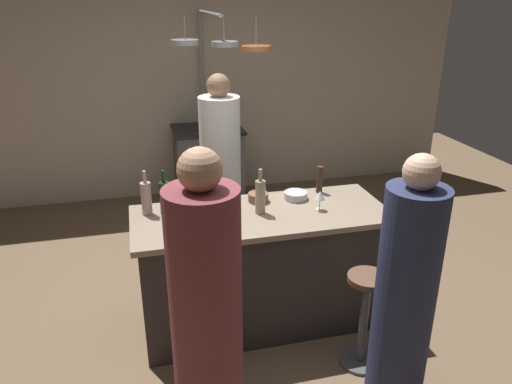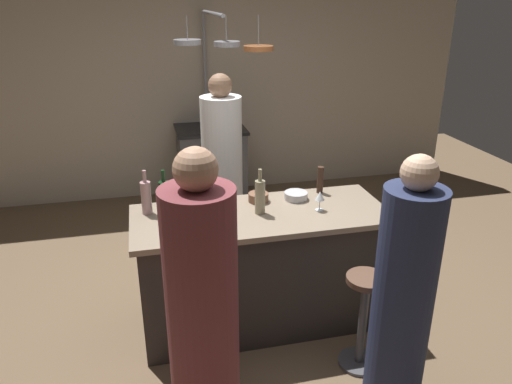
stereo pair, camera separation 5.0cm
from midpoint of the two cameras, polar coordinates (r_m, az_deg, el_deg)
ground_plane at (r=3.89m, az=0.18°, el=-14.62°), size 9.00×9.00×0.00m
back_wall at (r=6.01m, az=-6.71°, el=12.12°), size 6.40×0.16×2.60m
kitchen_island at (r=3.64m, az=0.18°, el=-8.89°), size 1.80×0.72×0.90m
stove_range at (r=5.84m, az=-5.80°, el=3.19°), size 0.80×0.64×0.89m
chef at (r=4.44m, az=-4.43°, el=1.85°), size 0.36×0.36×1.71m
bar_stool_right at (r=3.36m, az=12.07°, el=-13.96°), size 0.28×0.28×0.68m
guest_right at (r=2.91m, az=16.43°, el=-11.93°), size 0.34×0.34×1.59m
bar_stool_left at (r=3.10m, az=-7.23°, el=-17.07°), size 0.28×0.28×0.68m
guest_left at (r=2.56m, az=-6.35°, el=-14.88°), size 0.36×0.36×1.71m
overhead_pot_rack at (r=5.05m, az=-4.99°, el=14.82°), size 0.91×1.35×2.17m
pepper_mill at (r=3.78m, az=7.04°, el=1.46°), size 0.05×0.05×0.21m
wine_bottle_rose at (r=3.45m, az=-13.08°, el=-0.64°), size 0.07×0.07×0.32m
wine_bottle_white at (r=3.37m, az=0.10°, el=-0.53°), size 0.07×0.07×0.33m
wine_bottle_red at (r=3.43m, az=-11.00°, el=-0.60°), size 0.07×0.07×0.32m
wine_glass_near_right_guest at (r=3.53m, az=-9.68°, el=-0.19°), size 0.07×0.07×0.15m
wine_glass_near_left_guest at (r=3.46m, az=7.06°, el=-0.50°), size 0.07×0.07×0.15m
mixing_bowl_steel at (r=3.66m, az=4.25°, el=-0.41°), size 0.17×0.17×0.06m
mixing_bowl_wooden at (r=3.61m, az=-0.13°, el=-0.62°), size 0.15×0.15×0.06m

